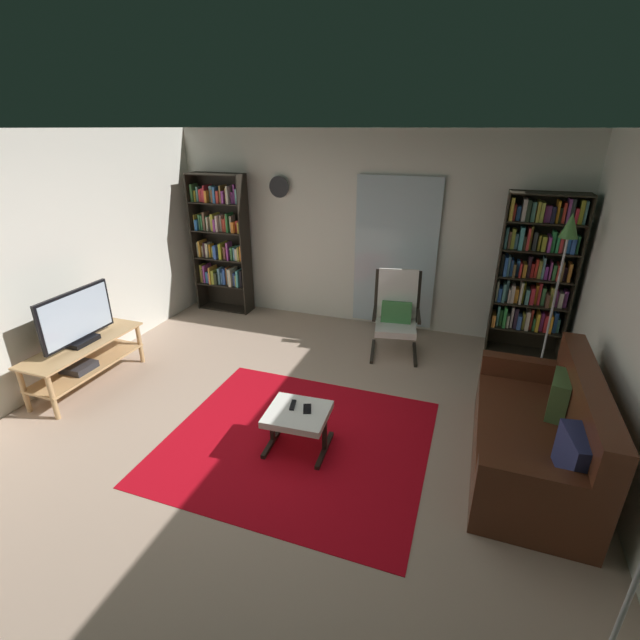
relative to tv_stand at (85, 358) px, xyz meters
The scene contains 16 objects.
ground_plane 2.36m from the tv_stand, ahead, with size 7.02×7.02×0.00m, color tan.
wall_back 3.72m from the tv_stand, 49.68° to the left, with size 5.60×0.06×2.60m, color silver.
wall_left 1.05m from the tv_stand, 156.93° to the right, with size 0.06×6.00×2.60m, color silver.
glass_door_panel 3.93m from the tv_stand, 43.78° to the left, with size 1.10×0.01×2.00m, color silver.
area_rug 2.53m from the tv_stand, ahead, with size 2.29×2.04×0.01m, color red.
tv_stand is the anchor object (origin of this frame).
television 0.44m from the tv_stand, 82.37° to the left, with size 0.20×0.89×0.58m.
bookshelf_near_tv 2.62m from the tv_stand, 84.28° to the left, with size 0.82×0.30×2.02m.
bookshelf_near_sofa 5.15m from the tv_stand, 28.62° to the left, with size 0.85×0.30×1.95m.
leather_sofa 4.49m from the tv_stand, ahead, with size 0.83×1.74×0.89m.
lounge_armchair 3.56m from the tv_stand, 32.96° to the left, with size 0.67×0.74×1.02m.
ottoman 2.56m from the tv_stand, ahead, with size 0.55×0.51×0.38m.
tv_remote 2.48m from the tv_stand, ahead, with size 0.04×0.14×0.02m, color black.
cell_phone 2.62m from the tv_stand, ahead, with size 0.07×0.14×0.01m, color black.
floor_lamp_by_shelf 5.19m from the tv_stand, 22.64° to the left, with size 0.22×0.22×1.82m.
wall_clock 3.27m from the tv_stand, 66.84° to the left, with size 0.29×0.03×0.29m.
Camera 1 is at (1.47, -3.03, 2.61)m, focal length 25.30 mm.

